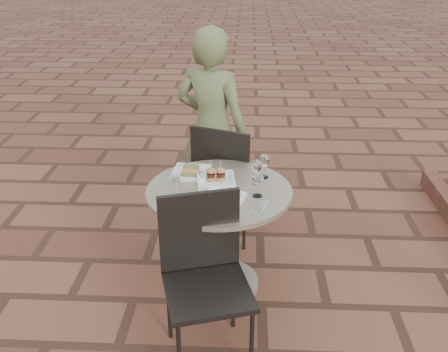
{
  "coord_description": "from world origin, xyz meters",
  "views": [
    {
      "loc": [
        -0.12,
        -2.54,
        2.13
      ],
      "look_at": [
        -0.25,
        0.18,
        0.82
      ],
      "focal_mm": 40.0,
      "sensor_mm": 36.0,
      "label": 1
    }
  ],
  "objects_px": {
    "cafe_table": "(219,223)",
    "diner": "(212,130)",
    "chair_near": "(204,265)",
    "chair_far": "(226,174)",
    "plate_sliders": "(216,178)",
    "plate_salmon": "(191,172)",
    "plate_tuna": "(222,200)"
  },
  "relations": [
    {
      "from": "chair_far",
      "to": "plate_salmon",
      "type": "bearing_deg",
      "value": 82.38
    },
    {
      "from": "diner",
      "to": "plate_tuna",
      "type": "height_order",
      "value": "diner"
    },
    {
      "from": "diner",
      "to": "plate_tuna",
      "type": "xyz_separation_m",
      "value": [
        0.14,
        -1.04,
        -0.04
      ]
    },
    {
      "from": "chair_near",
      "to": "diner",
      "type": "height_order",
      "value": "diner"
    },
    {
      "from": "chair_near",
      "to": "diner",
      "type": "distance_m",
      "value": 1.43
    },
    {
      "from": "chair_near",
      "to": "plate_salmon",
      "type": "relative_size",
      "value": 3.71
    },
    {
      "from": "cafe_table",
      "to": "diner",
      "type": "height_order",
      "value": "diner"
    },
    {
      "from": "cafe_table",
      "to": "plate_salmon",
      "type": "relative_size",
      "value": 3.59
    },
    {
      "from": "plate_salmon",
      "to": "plate_sliders",
      "type": "distance_m",
      "value": 0.2
    },
    {
      "from": "cafe_table",
      "to": "chair_near",
      "type": "relative_size",
      "value": 0.97
    },
    {
      "from": "cafe_table",
      "to": "plate_tuna",
      "type": "xyz_separation_m",
      "value": [
        0.03,
        -0.16,
        0.26
      ]
    },
    {
      "from": "chair_far",
      "to": "plate_tuna",
      "type": "xyz_separation_m",
      "value": [
        0.02,
        -0.76,
        0.19
      ]
    },
    {
      "from": "chair_near",
      "to": "cafe_table",
      "type": "bearing_deg",
      "value": 68.13
    },
    {
      "from": "chair_far",
      "to": "plate_tuna",
      "type": "distance_m",
      "value": 0.78
    },
    {
      "from": "chair_far",
      "to": "chair_near",
      "type": "bearing_deg",
      "value": 106.77
    },
    {
      "from": "chair_near",
      "to": "diner",
      "type": "xyz_separation_m",
      "value": [
        -0.06,
        1.41,
        0.24
      ]
    },
    {
      "from": "chair_far",
      "to": "chair_near",
      "type": "xyz_separation_m",
      "value": [
        -0.06,
        -1.13,
        0.0
      ]
    },
    {
      "from": "chair_far",
      "to": "plate_sliders",
      "type": "distance_m",
      "value": 0.54
    },
    {
      "from": "chair_near",
      "to": "chair_far",
      "type": "bearing_deg",
      "value": 70.39
    },
    {
      "from": "chair_near",
      "to": "plate_tuna",
      "type": "bearing_deg",
      "value": 61.58
    },
    {
      "from": "cafe_table",
      "to": "diner",
      "type": "bearing_deg",
      "value": 97.0
    },
    {
      "from": "chair_far",
      "to": "chair_near",
      "type": "relative_size",
      "value": 1.0
    },
    {
      "from": "plate_sliders",
      "to": "plate_tuna",
      "type": "distance_m",
      "value": 0.27
    },
    {
      "from": "diner",
      "to": "chair_far",
      "type": "bearing_deg",
      "value": 134.68
    },
    {
      "from": "diner",
      "to": "plate_salmon",
      "type": "distance_m",
      "value": 0.68
    },
    {
      "from": "chair_near",
      "to": "plate_sliders",
      "type": "distance_m",
      "value": 0.67
    },
    {
      "from": "chair_far",
      "to": "plate_salmon",
      "type": "xyz_separation_m",
      "value": [
        -0.21,
        -0.4,
        0.2
      ]
    },
    {
      "from": "chair_far",
      "to": "plate_sliders",
      "type": "xyz_separation_m",
      "value": [
        -0.04,
        -0.5,
        0.21
      ]
    },
    {
      "from": "cafe_table",
      "to": "chair_near",
      "type": "distance_m",
      "value": 0.54
    },
    {
      "from": "chair_far",
      "to": "plate_salmon",
      "type": "relative_size",
      "value": 3.71
    },
    {
      "from": "diner",
      "to": "plate_tuna",
      "type": "bearing_deg",
      "value": 119.13
    },
    {
      "from": "plate_salmon",
      "to": "chair_far",
      "type": "bearing_deg",
      "value": 62.43
    }
  ]
}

